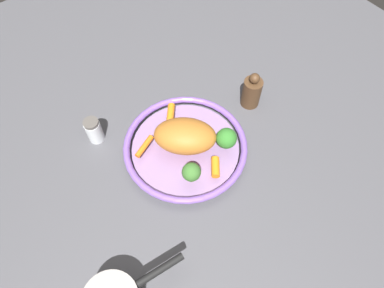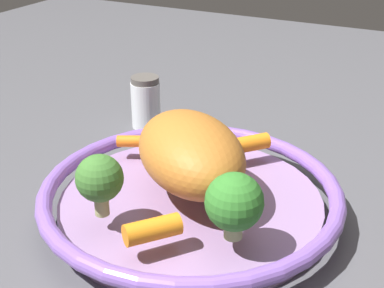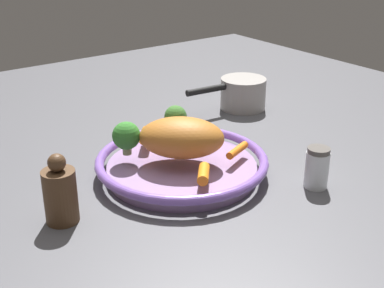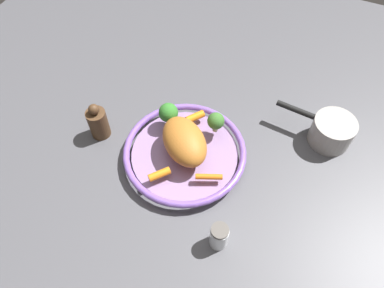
# 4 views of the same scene
# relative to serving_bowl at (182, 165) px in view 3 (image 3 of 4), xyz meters

# --- Properties ---
(ground_plane) EXTENTS (1.87, 1.87, 0.00)m
(ground_plane) POSITION_rel_serving_bowl_xyz_m (0.00, 0.00, -0.02)
(ground_plane) COLOR #4C4C51
(serving_bowl) EXTENTS (0.33, 0.33, 0.04)m
(serving_bowl) POSITION_rel_serving_bowl_xyz_m (0.00, 0.00, 0.00)
(serving_bowl) COLOR #8E709E
(serving_bowl) RESTS_ON ground_plane
(roast_chicken_piece) EXTENTS (0.19, 0.19, 0.08)m
(roast_chicken_piece) POSITION_rel_serving_bowl_xyz_m (0.00, -0.00, 0.06)
(roast_chicken_piece) COLOR #B36926
(roast_chicken_piece) RESTS_ON serving_bowl
(baby_carrot_left) EXTENTS (0.05, 0.06, 0.02)m
(baby_carrot_left) POSITION_rel_serving_bowl_xyz_m (-0.02, -0.10, 0.03)
(baby_carrot_left) COLOR orange
(baby_carrot_left) RESTS_ON serving_bowl
(baby_carrot_center) EXTENTS (0.05, 0.05, 0.02)m
(baby_carrot_center) POSITION_rel_serving_bowl_xyz_m (-0.02, 0.11, 0.03)
(baby_carrot_center) COLOR orange
(baby_carrot_center) RESTS_ON serving_bowl
(baby_carrot_near_rim) EXTENTS (0.07, 0.04, 0.02)m
(baby_carrot_near_rim) POSITION_rel_serving_bowl_xyz_m (0.09, -0.06, 0.03)
(baby_carrot_near_rim) COLOR orange
(baby_carrot_near_rim) RESTS_ON serving_bowl
(broccoli_floret_edge) EXTENTS (0.05, 0.05, 0.06)m
(broccoli_floret_edge) POSITION_rel_serving_bowl_xyz_m (0.05, 0.09, 0.06)
(broccoli_floret_edge) COLOR tan
(broccoli_floret_edge) RESTS_ON serving_bowl
(broccoli_floret_mid) EXTENTS (0.05, 0.05, 0.06)m
(broccoli_floret_mid) POSITION_rel_serving_bowl_xyz_m (-0.08, 0.07, 0.06)
(broccoli_floret_mid) COLOR #96AA66
(broccoli_floret_mid) RESTS_ON serving_bowl
(salt_shaker) EXTENTS (0.04, 0.04, 0.08)m
(salt_shaker) POSITION_rel_serving_bowl_xyz_m (0.17, -0.19, 0.02)
(salt_shaker) COLOR silver
(salt_shaker) RESTS_ON ground_plane
(pepper_mill) EXTENTS (0.05, 0.05, 0.12)m
(pepper_mill) POSITION_rel_serving_bowl_xyz_m (-0.25, -0.02, 0.03)
(pepper_mill) COLOR #4C331E
(pepper_mill) RESTS_ON ground_plane
(saucepan) EXTENTS (0.22, 0.12, 0.08)m
(saucepan) POSITION_rel_serving_bowl_xyz_m (0.34, 0.22, 0.02)
(saucepan) COLOR #9E9993
(saucepan) RESTS_ON ground_plane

